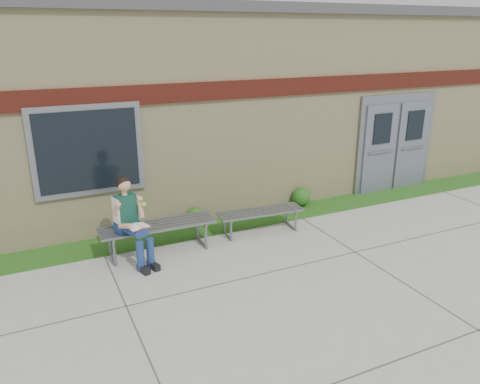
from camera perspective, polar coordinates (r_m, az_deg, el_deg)
ground at (r=7.58m, az=10.24°, el=-10.18°), size 80.00×80.00×0.00m
grass_strip at (r=9.58m, az=1.31°, el=-3.39°), size 16.00×0.80×0.02m
school_building at (r=12.09m, az=-5.94°, el=11.48°), size 16.20×6.22×4.20m
bench_left at (r=8.23m, az=-9.97°, el=-4.64°), size 2.00×0.58×0.52m
bench_right at (r=8.93m, az=2.50°, el=-2.90°), size 1.69×0.59×0.43m
girl at (r=7.80m, az=-13.14°, el=-3.24°), size 0.61×0.89×1.46m
shrub_mid at (r=9.33m, az=-5.49°, el=-2.93°), size 0.34×0.34×0.34m
shrub_east at (r=10.35m, az=7.45°, el=-0.57°), size 0.41×0.41×0.41m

